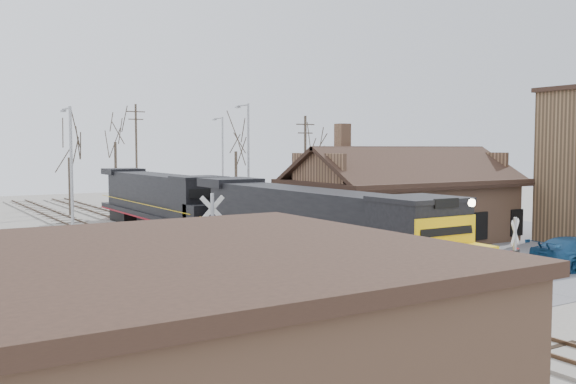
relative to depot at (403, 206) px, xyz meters
name	(u,v)px	position (x,y,z in m)	size (l,w,h in m)	color
ground	(382,300)	(-11.99, -12.00, -2.41)	(140.00, 140.00, 0.00)	gray
road	(382,300)	(-11.99, -12.00, -2.39)	(60.00, 9.00, 0.03)	#59595E
parking_lot	(564,250)	(6.01, -8.00, -2.39)	(22.00, 26.00, 0.03)	#59595E
track_main	(223,250)	(-11.99, 3.00, -2.34)	(3.40, 90.00, 0.24)	gray
track_siding	(153,256)	(-16.49, 3.00, -2.34)	(3.40, 90.00, 0.24)	gray
depot	(403,206)	(0.00, 0.00, 0.00)	(15.20, 9.31, 7.90)	#986C4F
commercial_building	(146,356)	(-24.99, -20.00, -0.25)	(12.40, 10.40, 4.30)	#986C4F
locomotive_lead	(318,231)	(-11.99, -7.31, -0.04)	(3.04, 20.33, 4.51)	black
locomotive_trailing	(162,201)	(-11.99, 13.30, -0.04)	(3.04, 20.33, 4.27)	black
crossbuck_near	(514,270)	(-9.50, -16.62, -0.62)	(1.01, 0.50, 3.76)	#A5A8AD
crossbuck_far	(213,248)	(-17.57, -7.43, -0.36)	(1.26, 0.33, 4.41)	#A5A8AD
streetlight_a	(71,172)	(-20.17, 6.41, 2.50)	(0.25, 2.04, 8.75)	#A5A8AD
streetlight_b	(248,160)	(-6.20, 10.47, 2.96)	(0.25, 2.04, 9.64)	#A5A8AD
streetlight_c	(222,160)	(-2.47, 22.47, 2.74)	(0.25, 2.04, 9.21)	#A5A8AD
utility_pole_b	(136,154)	(-6.96, 33.79, 3.28)	(2.00, 0.24, 10.90)	#382D23
utility_pole_c	(305,163)	(3.82, 17.71, 2.46)	(2.00, 0.24, 9.29)	#382D23
tree_b	(69,148)	(-15.21, 27.98, 3.91)	(3.62, 3.62, 8.88)	#382D23
tree_c	(115,132)	(-7.80, 38.41, 5.68)	(4.63, 4.63, 11.35)	#382D23
tree_d	(236,142)	(2.05, 28.38, 4.48)	(3.95, 3.95, 9.69)	#382D23
tree_e	(317,147)	(9.31, 23.80, 3.93)	(3.64, 3.64, 8.92)	#382D23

